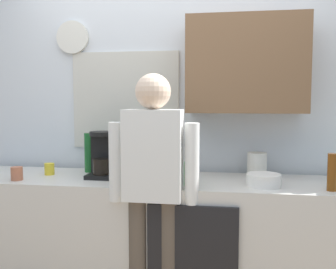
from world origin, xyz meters
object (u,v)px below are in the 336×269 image
at_px(bottle_amber_beer, 332,172).
at_px(dish_soap, 186,173).
at_px(coffee_maker, 103,157).
at_px(person_at_sink, 153,179).
at_px(bottle_green_wine, 89,153).
at_px(cup_yellow_cup, 49,169).
at_px(potted_plant, 140,156).
at_px(cup_terracotta_mug, 17,174).
at_px(storage_canister, 257,164).
at_px(bottle_dark_sauce, 170,164).
at_px(mixing_bowl, 264,180).

bearing_deg(bottle_amber_beer, dish_soap, 177.92).
distance_m(coffee_maker, person_at_sink, 0.53).
distance_m(bottle_green_wine, cup_yellow_cup, 0.31).
height_order(dish_soap, person_at_sink, person_at_sink).
bearing_deg(potted_plant, person_at_sink, -68.17).
bearing_deg(cup_terracotta_mug, bottle_amber_beer, 0.45).
distance_m(bottle_green_wine, storage_canister, 1.26).
bearing_deg(bottle_dark_sauce, cup_yellow_cup, -173.99).
relative_size(storage_canister, person_at_sink, 0.11).
bearing_deg(bottle_amber_beer, mixing_bowl, 170.94).
xyz_separation_m(bottle_amber_beer, storage_canister, (-0.42, 0.41, -0.03)).
bearing_deg(potted_plant, cup_terracotta_mug, -152.49).
relative_size(potted_plant, person_at_sink, 0.14).
bearing_deg(bottle_amber_beer, cup_terracotta_mug, -179.55).
relative_size(bottle_dark_sauce, cup_yellow_cup, 2.12).
bearing_deg(person_at_sink, bottle_green_wine, 131.61).
xyz_separation_m(coffee_maker, person_at_sink, (0.43, -0.30, -0.08)).
bearing_deg(cup_terracotta_mug, person_at_sink, -5.99).
bearing_deg(mixing_bowl, coffee_maker, 173.83).
distance_m(bottle_dark_sauce, potted_plant, 0.26).
bearing_deg(cup_yellow_cup, bottle_amber_beer, -6.09).
height_order(coffee_maker, bottle_dark_sauce, coffee_maker).
xyz_separation_m(bottle_dark_sauce, bottle_green_wine, (-0.64, 0.06, 0.06)).
relative_size(bottle_amber_beer, person_at_sink, 0.14).
distance_m(dish_soap, storage_canister, 0.60).
bearing_deg(storage_canister, potted_plant, -178.83).
distance_m(bottle_amber_beer, cup_terracotta_mug, 2.07).
height_order(coffee_maker, cup_yellow_cup, coffee_maker).
xyz_separation_m(bottle_amber_beer, cup_terracotta_mug, (-2.06, -0.02, -0.07)).
distance_m(bottle_dark_sauce, bottle_green_wine, 0.64).
height_order(cup_yellow_cup, cup_terracotta_mug, cup_terracotta_mug).
bearing_deg(mixing_bowl, person_at_sink, -165.01).
distance_m(bottle_amber_beer, potted_plant, 1.34).
height_order(cup_terracotta_mug, person_at_sink, person_at_sink).
distance_m(coffee_maker, dish_soap, 0.64).
height_order(bottle_green_wine, bottle_amber_beer, bottle_green_wine).
bearing_deg(bottle_green_wine, potted_plant, 4.12).
relative_size(coffee_maker, person_at_sink, 0.21).
bearing_deg(coffee_maker, bottle_green_wine, 134.07).
relative_size(cup_yellow_cup, potted_plant, 0.37).
distance_m(bottle_amber_beer, mixing_bowl, 0.41).
height_order(bottle_dark_sauce, mixing_bowl, bottle_dark_sauce).
height_order(bottle_amber_beer, storage_canister, bottle_amber_beer).
xyz_separation_m(bottle_green_wine, cup_yellow_cup, (-0.25, -0.15, -0.11)).
height_order(bottle_dark_sauce, bottle_green_wine, bottle_green_wine).
relative_size(bottle_dark_sauce, bottle_amber_beer, 0.78).
bearing_deg(mixing_bowl, cup_terracotta_mug, -177.25).
bearing_deg(bottle_amber_beer, potted_plant, 163.20).
height_order(mixing_bowl, potted_plant, potted_plant).
distance_m(cup_yellow_cup, mixing_bowl, 1.54).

